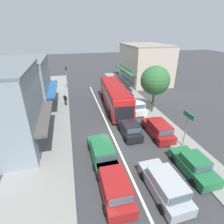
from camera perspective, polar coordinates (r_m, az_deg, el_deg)
ground_plane at (r=18.08m, az=0.51°, el=-8.49°), size 140.00×140.00×0.00m
lane_centre_line at (r=21.42m, az=-2.18°, el=-2.66°), size 0.20×28.00×0.01m
sidewalk_left at (r=23.02m, az=-20.07°, el=-2.02°), size 5.20×44.00×0.14m
kerb_right at (r=24.92m, az=10.91°, el=1.24°), size 2.80×44.00×0.12m
shopfront_mid_block at (r=26.07m, az=-27.94°, el=7.57°), size 8.24×8.59×6.76m
building_right_far at (r=37.36m, az=10.69°, el=15.21°), size 8.68×10.87×7.41m
city_bus at (r=24.20m, az=0.88°, el=5.63°), size 3.17×10.98×3.23m
hatchback_adjacent_lane_lead at (r=18.24m, az=5.86°, el=-5.66°), size 1.85×3.72×1.54m
wagon_queue_far_back at (r=12.50m, az=0.82°, el=-22.99°), size 1.96×4.51×1.58m
wagon_queue_gap_filler at (r=13.03m, az=16.81°, el=-21.85°), size 2.06×4.56×1.58m
wagon_behind_bus_mid at (r=15.16m, az=-3.34°, el=-12.69°), size 2.03×4.55×1.58m
parked_sedan_kerb_front at (r=15.34m, az=25.05°, el=-15.39°), size 1.95×4.23×1.47m
parked_wagon_kerb_second at (r=18.74m, az=14.83°, el=-5.41°), size 1.97×4.51×1.58m
parked_hatchback_kerb_third at (r=23.49m, az=7.97°, el=1.66°), size 1.87×3.73×1.54m
parked_wagon_kerb_rear at (r=28.79m, az=3.97°, el=6.47°), size 1.97×4.51×1.58m
traffic_light_downstreet at (r=32.80m, az=-14.67°, el=11.92°), size 0.32×0.24×4.20m
directional_road_sign at (r=16.88m, az=23.41°, el=-2.90°), size 0.10×1.40×3.60m
street_tree_right at (r=22.59m, az=13.91°, el=9.93°), size 3.62×3.62×6.14m
pedestrian_with_handbag_near at (r=25.72m, az=-14.98°, el=4.03°), size 0.60×0.50×1.63m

